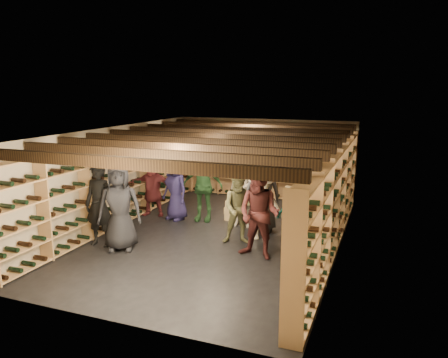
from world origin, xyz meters
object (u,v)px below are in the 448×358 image
at_px(person_8, 259,214).
at_px(person_4, 303,221).
at_px(crate_stack_left, 236,211).
at_px(person_2, 240,208).
at_px(person_5, 152,186).
at_px(person_6, 176,189).
at_px(person_0, 119,207).
at_px(person_1, 99,205).
at_px(person_10, 203,186).
at_px(person_12, 262,194).
at_px(person_3, 261,206).
at_px(person_7, 243,191).
at_px(crate_loose, 239,211).
at_px(crate_stack_right, 294,200).

bearing_deg(person_8, person_4, 1.13).
relative_size(crate_stack_left, person_2, 0.35).
height_order(person_2, person_8, person_8).
distance_m(crate_stack_left, person_2, 1.75).
relative_size(person_5, person_6, 0.99).
distance_m(person_0, person_5, 2.53).
distance_m(person_1, person_5, 2.38).
distance_m(person_2, person_10, 1.90).
height_order(person_8, person_12, person_12).
height_order(person_4, person_5, person_4).
distance_m(person_2, person_3, 0.55).
xyz_separation_m(crate_stack_left, person_12, (0.84, -0.58, 0.65)).
height_order(person_4, person_6, person_4).
bearing_deg(person_4, person_8, -175.48).
relative_size(crate_stack_left, person_12, 0.30).
height_order(person_0, person_3, person_0).
distance_m(person_0, person_7, 3.05).
xyz_separation_m(crate_loose, person_6, (-1.38, -0.98, 0.71)).
height_order(person_1, person_10, person_1).
height_order(person_0, person_2, person_0).
xyz_separation_m(person_3, person_5, (-3.19, 0.77, 0.02)).
relative_size(person_0, person_4, 1.02).
bearing_deg(crate_stack_left, person_8, -60.33).
bearing_deg(person_6, person_8, -11.66).
bearing_deg(person_6, person_7, 22.39).
bearing_deg(person_6, crate_loose, 56.33).
distance_m(crate_stack_right, person_1, 5.26).
xyz_separation_m(crate_stack_right, person_10, (-2.01, -1.60, 0.55)).
bearing_deg(person_3, person_0, -164.61).
height_order(crate_stack_right, person_12, person_12).
relative_size(person_1, person_12, 0.98).
distance_m(person_0, person_4, 3.75).
relative_size(person_5, person_10, 0.88).
xyz_separation_m(crate_loose, person_3, (1.08, -1.64, 0.68)).
distance_m(person_6, person_10, 0.71).
distance_m(crate_loose, person_4, 3.73).
bearing_deg(person_12, person_8, -77.47).
relative_size(crate_stack_left, crate_loose, 1.10).
xyz_separation_m(person_4, person_10, (-2.94, 2.04, -0.02)).
xyz_separation_m(person_5, person_7, (2.54, -0.06, 0.12)).
bearing_deg(person_8, crate_stack_right, 100.80).
bearing_deg(crate_loose, person_5, -157.57).
height_order(crate_stack_left, person_4, person_4).
distance_m(person_3, person_6, 2.54).
xyz_separation_m(person_2, person_12, (0.22, 0.96, 0.12)).
relative_size(person_4, person_5, 1.16).
relative_size(person_0, person_3, 1.21).
bearing_deg(person_2, crate_stack_left, 92.46).
bearing_deg(person_12, person_0, -139.20).
height_order(crate_stack_right, person_7, person_7).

